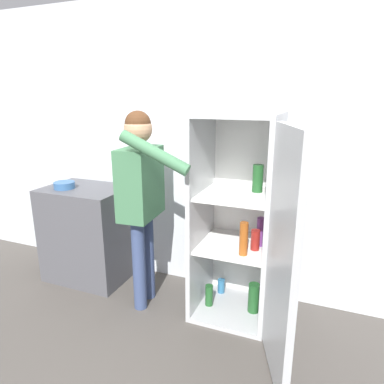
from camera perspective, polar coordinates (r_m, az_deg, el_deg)
name	(u,v)px	position (r m, az deg, el deg)	size (l,w,h in m)	color
ground_plane	(158,346)	(2.70, -5.61, -24.13)	(12.00, 12.00, 0.00)	#4C4742
wall_back	(206,150)	(3.01, 2.40, 7.07)	(7.00, 0.06, 2.55)	silver
refrigerator	(246,225)	(2.60, 9.00, -5.48)	(0.85, 1.18, 1.62)	#B7BABC
person	(142,187)	(2.73, -8.41, 0.79)	(0.64, 0.56, 1.62)	#384770
counter	(88,233)	(3.47, -16.87, -6.56)	(0.77, 0.56, 0.90)	#4C4C51
bowl	(64,185)	(3.36, -20.51, 1.07)	(0.19, 0.19, 0.06)	#335B8E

